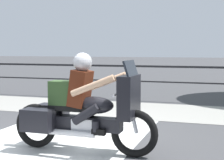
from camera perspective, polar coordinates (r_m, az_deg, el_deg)
name	(u,v)px	position (r m, az deg, el deg)	size (l,w,h in m)	color
ground_plane	(61,142)	(6.00, -8.41, -10.20)	(120.00, 120.00, 0.00)	#424244
sidewalk_band	(119,109)	(9.09, 1.22, -4.83)	(44.00, 2.40, 0.01)	#99968E
crosswalk_band	(49,144)	(5.89, -10.49, -10.49)	(2.80, 6.00, 0.01)	silver
fence_railing	(134,73)	(10.51, 3.75, 1.23)	(36.00, 0.05, 1.09)	black
motorcycle	(83,109)	(5.26, -4.88, -4.76)	(2.34, 0.76, 1.53)	black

